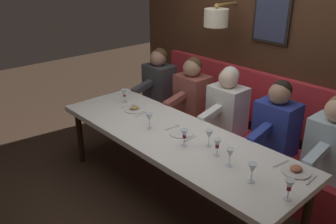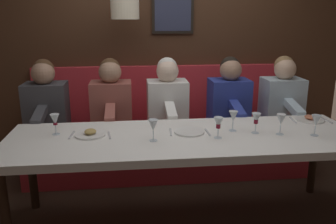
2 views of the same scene
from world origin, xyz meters
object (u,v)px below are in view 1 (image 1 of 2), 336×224
object	(u,v)px
wine_glass_0	(218,144)
wine_glass_4	(209,135)
diner_near	(277,121)
diner_middle	(227,103)
dining_table	(173,140)
wine_glass_2	(252,169)
wine_glass_3	(184,134)
wine_glass_7	(124,93)
diner_far	(192,91)
diner_nearest	(332,140)
wine_glass_1	(289,186)
diner_farthest	(159,79)
wine_glass_5	(230,154)
wine_glass_6	(149,118)

from	to	relation	value
wine_glass_0	wine_glass_4	size ratio (longest dim) A/B	1.00
diner_near	diner_middle	size ratio (longest dim) A/B	1.00
dining_table	wine_glass_2	world-z (taller)	wine_glass_2
wine_glass_3	wine_glass_7	bearing A→B (deg)	79.81
dining_table	diner_near	xyz separation A→B (m)	(0.88, -0.59, 0.14)
diner_far	wine_glass_3	world-z (taller)	diner_far
diner_nearest	wine_glass_4	world-z (taller)	diner_nearest
diner_near	wine_glass_3	bearing A→B (deg)	159.64
diner_middle	wine_glass_1	world-z (taller)	diner_middle
diner_nearest	wine_glass_2	size ratio (longest dim) A/B	4.82
diner_near	wine_glass_4	bearing A→B (deg)	166.31
diner_farthest	diner_nearest	bearing A→B (deg)	-90.00
wine_glass_2	diner_far	bearing A→B (deg)	58.25
wine_glass_4	diner_farthest	bearing A→B (deg)	63.63
wine_glass_1	wine_glass_4	bearing A→B (deg)	79.35
wine_glass_2	wine_glass_7	size ratio (longest dim) A/B	1.00
diner_farthest	wine_glass_3	xyz separation A→B (m)	(-0.96, -1.47, 0.04)
diner_nearest	wine_glass_4	distance (m)	1.11
diner_nearest	wine_glass_1	size ratio (longest dim) A/B	4.82
wine_glass_5	wine_glass_1	bearing A→B (deg)	-94.20
diner_far	wine_glass_3	size ratio (longest dim) A/B	4.82
diner_middle	wine_glass_4	bearing A→B (deg)	-151.33
dining_table	wine_glass_2	distance (m)	1.02
wine_glass_5	wine_glass_7	bearing A→B (deg)	83.63
wine_glass_1	diner_middle	bearing A→B (deg)	53.98
wine_glass_6	wine_glass_4	bearing A→B (deg)	-75.90
diner_farthest	wine_glass_1	distance (m)	2.71
dining_table	wine_glass_1	size ratio (longest dim) A/B	16.79
wine_glass_1	wine_glass_5	world-z (taller)	same
wine_glass_3	wine_glass_6	distance (m)	0.49
wine_glass_4	wine_glass_5	size ratio (longest dim) A/B	1.00
wine_glass_3	wine_glass_6	xyz separation A→B (m)	(-0.01, 0.49, 0.00)
dining_table	wine_glass_1	xyz separation A→B (m)	(-0.09, -1.30, 0.18)
diner_farthest	wine_glass_5	world-z (taller)	diner_farthest
wine_glass_3	wine_glass_7	world-z (taller)	same
wine_glass_0	diner_near	bearing A→B (deg)	-2.28
diner_farthest	wine_glass_7	distance (m)	0.78
wine_glass_1	wine_glass_7	world-z (taller)	same
diner_farthest	wine_glass_2	distance (m)	2.44
diner_nearest	diner_near	distance (m)	0.57
wine_glass_4	wine_glass_6	xyz separation A→B (m)	(-0.16, 0.65, 0.00)
wine_glass_2	wine_glass_4	distance (m)	0.62
diner_far	wine_glass_5	distance (m)	1.64
diner_far	wine_glass_7	xyz separation A→B (m)	(-0.74, 0.40, 0.04)
wine_glass_3	wine_glass_4	bearing A→B (deg)	-45.81
diner_nearest	dining_table	bearing A→B (deg)	127.21
wine_glass_3	wine_glass_4	xyz separation A→B (m)	(0.16, -0.16, 0.00)
wine_glass_4	wine_glass_7	xyz separation A→B (m)	(0.07, 1.40, -0.00)
wine_glass_2	wine_glass_6	bearing A→B (deg)	89.18
dining_table	wine_glass_1	world-z (taller)	wine_glass_1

